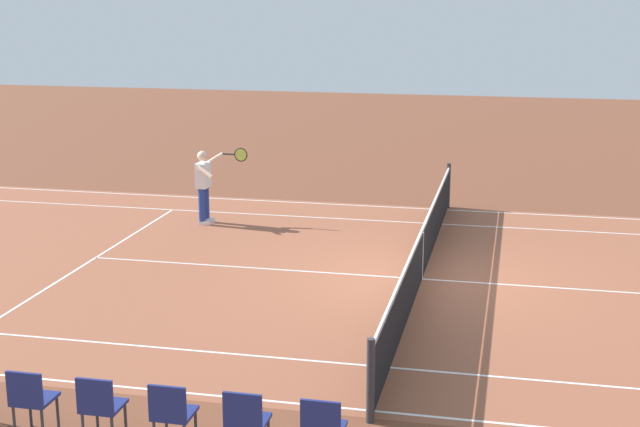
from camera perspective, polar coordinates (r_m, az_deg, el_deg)
name	(u,v)px	position (r m, az deg, el deg)	size (l,w,h in m)	color
ground_plane	(421,279)	(16.82, 6.32, -4.07)	(60.00, 60.00, 0.00)	brown
court_slab	(421,279)	(16.82, 6.32, -4.07)	(24.20, 11.40, 0.00)	#935138
court_line_markings	(421,279)	(16.82, 6.32, -4.06)	(23.85, 11.05, 0.01)	white
tennis_net	(422,253)	(16.68, 6.37, -2.46)	(0.10, 11.70, 1.08)	#2D2D33
tennis_player_near	(205,183)	(20.62, -7.17, 1.91)	(1.08, 0.78, 1.70)	navy
spectator_chair_0	(323,427)	(10.19, 0.17, -13.12)	(0.44, 0.44, 0.88)	#38383D
spectator_chair_1	(246,419)	(10.39, -4.63, -12.62)	(0.44, 0.44, 0.88)	#38383D
spectator_chair_2	(172,412)	(10.65, -9.20, -12.06)	(0.44, 0.44, 0.88)	#38383D
spectator_chair_3	(100,404)	(10.98, -13.50, -11.46)	(0.44, 0.44, 0.88)	#38383D
spectator_chair_4	(31,397)	(11.37, -17.52, -10.84)	(0.44, 0.44, 0.88)	#38383D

